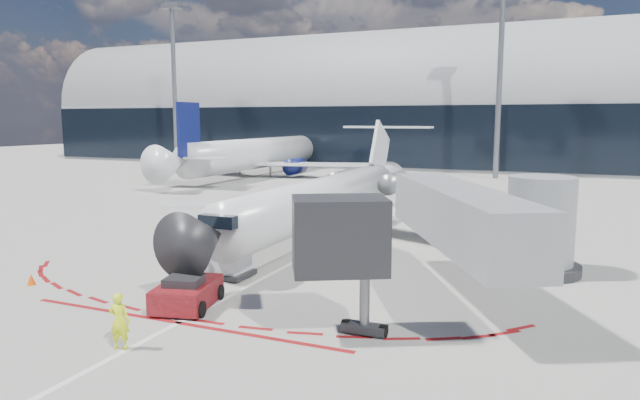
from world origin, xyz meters
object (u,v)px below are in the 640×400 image
at_px(regional_jet, 329,197).
at_px(uld_container, 228,257).
at_px(pushback_tug, 187,293).
at_px(ramp_worker, 119,321).

distance_m(regional_jet, uld_container, 11.44).
distance_m(pushback_tug, uld_container, 4.56).
distance_m(regional_jet, ramp_worker, 20.28).
xyz_separation_m(ramp_worker, uld_container, (-1.40, 8.87, 0.02)).
bearing_deg(pushback_tug, uld_container, 86.74).
bearing_deg(ramp_worker, uld_container, -95.33).
relative_size(pushback_tug, ramp_worker, 2.69).
height_order(pushback_tug, uld_container, uld_container).
height_order(ramp_worker, uld_container, uld_container).
bearing_deg(regional_jet, uld_container, -93.01).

